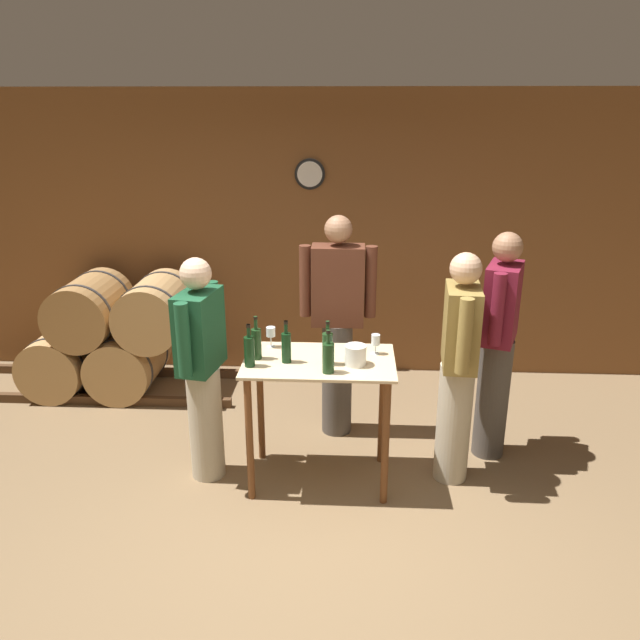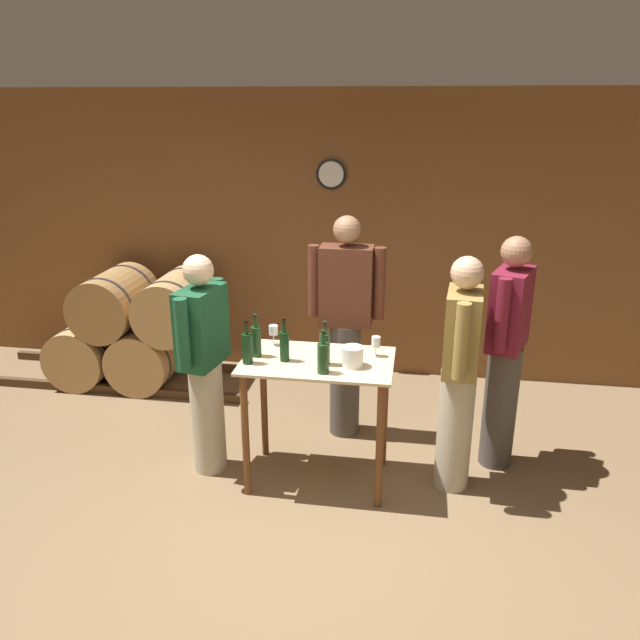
# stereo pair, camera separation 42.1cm
# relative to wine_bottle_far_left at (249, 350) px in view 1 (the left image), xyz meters

# --- Properties ---
(ground_plane) EXTENTS (14.00, 14.00, 0.00)m
(ground_plane) POSITION_rel_wine_bottle_far_left_xyz_m (0.39, -0.59, -1.04)
(ground_plane) COLOR brown
(back_wall) EXTENTS (8.40, 0.08, 2.70)m
(back_wall) POSITION_rel_wine_bottle_far_left_xyz_m (0.39, 2.12, 0.31)
(back_wall) COLOR brown
(back_wall) RESTS_ON ground_plane
(barrel_rack) EXTENTS (2.64, 0.78, 1.10)m
(barrel_rack) POSITION_rel_wine_bottle_far_left_xyz_m (-1.56, 1.51, -0.51)
(barrel_rack) COLOR #4C331E
(barrel_rack) RESTS_ON ground_plane
(tasting_table) EXTENTS (1.02, 0.63, 0.93)m
(tasting_table) POSITION_rel_wine_bottle_far_left_xyz_m (0.45, 0.13, -0.31)
(tasting_table) COLOR beige
(tasting_table) RESTS_ON ground_plane
(wine_bottle_far_left) EXTENTS (0.07, 0.07, 0.29)m
(wine_bottle_far_left) POSITION_rel_wine_bottle_far_left_xyz_m (0.00, 0.00, 0.00)
(wine_bottle_far_left) COLOR black
(wine_bottle_far_left) RESTS_ON tasting_table
(wine_bottle_left) EXTENTS (0.07, 0.07, 0.30)m
(wine_bottle_left) POSITION_rel_wine_bottle_far_left_xyz_m (0.03, 0.13, 0.00)
(wine_bottle_left) COLOR #193819
(wine_bottle_left) RESTS_ON tasting_table
(wine_bottle_center) EXTENTS (0.06, 0.06, 0.29)m
(wine_bottle_center) POSITION_rel_wine_bottle_far_left_xyz_m (0.23, 0.08, 0.00)
(wine_bottle_center) COLOR black
(wine_bottle_center) RESTS_ON tasting_table
(wine_bottle_right) EXTENTS (0.07, 0.07, 0.30)m
(wine_bottle_right) POSITION_rel_wine_bottle_far_left_xyz_m (0.51, 0.06, 0.01)
(wine_bottle_right) COLOR #193819
(wine_bottle_right) RESTS_ON tasting_table
(wine_bottle_far_right) EXTENTS (0.08, 0.08, 0.29)m
(wine_bottle_far_right) POSITION_rel_wine_bottle_far_left_xyz_m (0.52, -0.07, -0.00)
(wine_bottle_far_right) COLOR #193819
(wine_bottle_far_right) RESTS_ON tasting_table
(wine_glass_near_left) EXTENTS (0.06, 0.06, 0.15)m
(wine_glass_near_left) POSITION_rel_wine_bottle_far_left_xyz_m (0.10, 0.35, -0.00)
(wine_glass_near_left) COLOR silver
(wine_glass_near_left) RESTS_ON tasting_table
(wine_glass_near_center) EXTENTS (0.06, 0.06, 0.14)m
(wine_glass_near_center) POSITION_rel_wine_bottle_far_left_xyz_m (0.83, 0.26, -0.01)
(wine_glass_near_center) COLOR silver
(wine_glass_near_center) RESTS_ON tasting_table
(ice_bucket) EXTENTS (0.14, 0.14, 0.14)m
(ice_bucket) POSITION_rel_wine_bottle_far_left_xyz_m (0.69, 0.06, -0.04)
(ice_bucket) COLOR white
(ice_bucket) RESTS_ON tasting_table
(person_host) EXTENTS (0.59, 0.24, 1.79)m
(person_host) POSITION_rel_wine_bottle_far_left_xyz_m (0.55, 0.84, -0.09)
(person_host) COLOR #4C4742
(person_host) RESTS_ON ground_plane
(person_visitor_with_scarf) EXTENTS (0.25, 0.59, 1.66)m
(person_visitor_with_scarf) POSITION_rel_wine_bottle_far_left_xyz_m (1.39, 0.20, -0.16)
(person_visitor_with_scarf) COLOR #B7AD93
(person_visitor_with_scarf) RESTS_ON ground_plane
(person_visitor_bearded) EXTENTS (0.34, 0.56, 1.73)m
(person_visitor_bearded) POSITION_rel_wine_bottle_far_left_xyz_m (1.73, 0.55, -0.12)
(person_visitor_bearded) COLOR #4C4742
(person_visitor_bearded) RESTS_ON ground_plane
(person_visitor_near_door) EXTENTS (0.29, 0.58, 1.62)m
(person_visitor_near_door) POSITION_rel_wine_bottle_far_left_xyz_m (-0.36, 0.14, -0.19)
(person_visitor_near_door) COLOR #B7AD93
(person_visitor_near_door) RESTS_ON ground_plane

